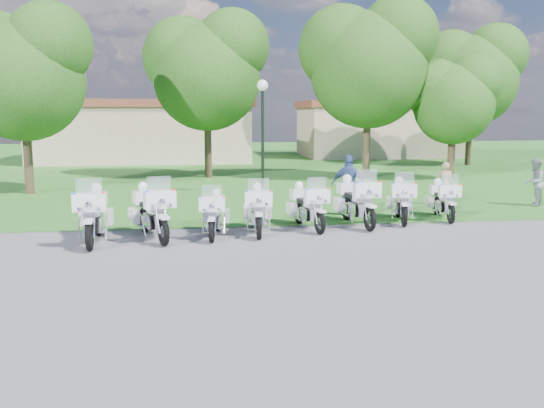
{
  "coord_description": "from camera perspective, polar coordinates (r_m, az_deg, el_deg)",
  "views": [
    {
      "loc": [
        -2.71,
        -14.32,
        3.36
      ],
      "look_at": [
        -0.69,
        1.2,
        0.95
      ],
      "focal_mm": 40.0,
      "sensor_mm": 36.0,
      "label": 1
    }
  ],
  "objects": [
    {
      "name": "building_west",
      "position": [
        42.46,
        -11.94,
        6.82
      ],
      "size": [
        14.56,
        8.32,
        4.1
      ],
      "color": "tan",
      "rests_on": "ground"
    },
    {
      "name": "bystander_a",
      "position": [
        22.54,
        15.94,
        1.83
      ],
      "size": [
        0.67,
        0.58,
        1.55
      ],
      "primitive_type": "imported",
      "rotation": [
        0.0,
        0.0,
        2.71
      ],
      "color": "tan",
      "rests_on": "ground"
    },
    {
      "name": "bystander_c",
      "position": [
        19.73,
        7.25,
        1.76
      ],
      "size": [
        1.24,
        0.84,
        1.96
      ],
      "primitive_type": "imported",
      "rotation": [
        0.0,
        0.0,
        2.8
      ],
      "color": "#384F87",
      "rests_on": "ground"
    },
    {
      "name": "ground",
      "position": [
        14.95,
        3.22,
        -4.24
      ],
      "size": [
        100.0,
        100.0,
        0.0
      ],
      "primitive_type": "plane",
      "color": "#58585D",
      "rests_on": "ground"
    },
    {
      "name": "motorcycle_3",
      "position": [
        16.85,
        -1.34,
        -0.43
      ],
      "size": [
        0.89,
        2.39,
        1.6
      ],
      "rotation": [
        0.0,
        0.0,
        3.06
      ],
      "color": "black",
      "rests_on": "ground"
    },
    {
      "name": "tree_3",
      "position": [
        31.29,
        16.66,
        9.68
      ],
      "size": [
        4.61,
        3.93,
        6.15
      ],
      "color": "#38281C",
      "rests_on": "ground"
    },
    {
      "name": "motorcycle_2",
      "position": [
        16.44,
        -5.43,
        -0.88
      ],
      "size": [
        0.88,
        2.2,
        1.48
      ],
      "rotation": [
        0.0,
        0.0,
        3.02
      ],
      "color": "black",
      "rests_on": "ground"
    },
    {
      "name": "tree_0",
      "position": [
        26.68,
        -22.49,
        11.74
      ],
      "size": [
        5.73,
        4.89,
        7.64
      ],
      "color": "#38281C",
      "rests_on": "ground"
    },
    {
      "name": "tree_4",
      "position": [
        39.88,
        18.22,
        11.71
      ],
      "size": [
        6.48,
        5.53,
        8.64
      ],
      "color": "#38281C",
      "rests_on": "ground"
    },
    {
      "name": "motorcycle_0",
      "position": [
        16.25,
        -16.42,
        -0.9
      ],
      "size": [
        0.92,
        2.62,
        1.76
      ],
      "rotation": [
        0.0,
        0.0,
        3.19
      ],
      "color": "black",
      "rests_on": "ground"
    },
    {
      "name": "lamp_post",
      "position": [
        24.18,
        -0.89,
        8.88
      ],
      "size": [
        0.44,
        0.44,
        4.57
      ],
      "color": "black",
      "rests_on": "ground"
    },
    {
      "name": "motorcycle_1",
      "position": [
        16.37,
        -11.27,
        -0.66
      ],
      "size": [
        1.38,
        2.5,
        1.74
      ],
      "rotation": [
        0.0,
        0.0,
        3.47
      ],
      "color": "black",
      "rests_on": "ground"
    },
    {
      "name": "bystander_b",
      "position": [
        23.47,
        23.47,
        1.89
      ],
      "size": [
        1.02,
        1.05,
        1.7
      ],
      "primitive_type": "imported",
      "rotation": [
        0.0,
        0.0,
        -2.25
      ],
      "color": "gray",
      "rests_on": "ground"
    },
    {
      "name": "tree_2",
      "position": [
        30.75,
        8.96,
        13.34
      ],
      "size": [
        6.66,
        5.68,
        8.88
      ],
      "color": "#38281C",
      "rests_on": "ground"
    },
    {
      "name": "tree_1",
      "position": [
        31.14,
        -6.25,
        12.72
      ],
      "size": [
        6.28,
        5.36,
        8.38
      ],
      "color": "#38281C",
      "rests_on": "ground"
    },
    {
      "name": "motorcycle_6",
      "position": [
        19.0,
        12.04,
        0.4
      ],
      "size": [
        1.11,
        2.33,
        1.59
      ],
      "rotation": [
        0.0,
        0.0,
        2.91
      ],
      "color": "black",
      "rests_on": "ground"
    },
    {
      "name": "grass_lawn",
      "position": [
        41.54,
        -3.65,
        4.1
      ],
      "size": [
        100.0,
        48.0,
        0.01
      ],
      "primitive_type": "cube",
      "color": "#276921",
      "rests_on": "ground"
    },
    {
      "name": "motorcycle_7",
      "position": [
        19.78,
        15.79,
        0.44
      ],
      "size": [
        0.88,
        2.18,
        1.46
      ],
      "rotation": [
        0.0,
        0.0,
        3.02
      ],
      "color": "black",
      "rests_on": "ground"
    },
    {
      "name": "motorcycle_5",
      "position": [
        18.15,
        7.92,
        0.32
      ],
      "size": [
        1.0,
        2.58,
        1.73
      ],
      "rotation": [
        0.0,
        0.0,
        3.25
      ],
      "color": "black",
      "rests_on": "ground"
    },
    {
      "name": "motorcycle_4",
      "position": [
        17.49,
        3.35,
        -0.17
      ],
      "size": [
        1.01,
        2.31,
        1.56
      ],
      "rotation": [
        0.0,
        0.0,
        3.32
      ],
      "color": "black",
      "rests_on": "ground"
    },
    {
      "name": "building_east",
      "position": [
        46.41,
        9.85,
        7.02
      ],
      "size": [
        11.44,
        7.28,
        4.1
      ],
      "color": "tan",
      "rests_on": "ground"
    }
  ]
}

